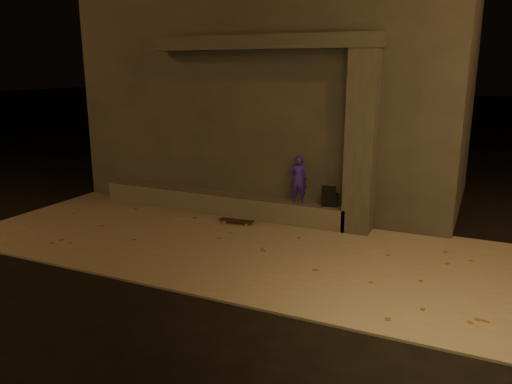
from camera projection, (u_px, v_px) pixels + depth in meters
The scene contains 9 objects.
ground at pixel (187, 288), 7.62m from camera, with size 120.00×120.00×0.00m, color black.
sidewalk at pixel (245, 246), 9.37m from camera, with size 11.00×4.40×0.04m, color slate.
building at pixel (286, 94), 13.11m from camera, with size 9.00×5.10×5.22m.
ledge at pixel (220, 202), 11.47m from camera, with size 6.00×0.55×0.45m, color #56534E.
column at pixel (361, 143), 9.78m from camera, with size 0.55×0.55×3.60m, color #353230.
canopy at pixel (261, 43), 10.25m from camera, with size 5.00×0.70×0.28m, color #353230.
skateboarder at pixel (298, 179), 10.51m from camera, with size 0.37×0.24×1.01m, color #3119A5.
backpack at pixel (330, 199), 10.31m from camera, with size 0.35×0.26×0.45m.
skateboard at pixel (237, 221), 10.62m from camera, with size 0.77×0.25×0.08m.
Camera 1 is at (3.92, -5.93, 3.28)m, focal length 35.00 mm.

